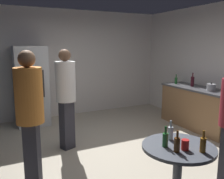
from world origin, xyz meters
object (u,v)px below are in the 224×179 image
object	(u,v)px
beer_bottle_green	(165,139)
person_in_white_shirt	(66,92)
plastic_cup_red	(185,145)
foreground_table	(178,155)
beer_bottle_amber	(203,144)
person_in_orange_shirt	(30,110)
refrigerator	(31,86)
beer_bottle_clear	(170,133)
beer_bottle_brown	(177,144)
wine_bottle_on_counter	(192,81)
kettle	(211,87)
beer_bottle_on_counter	(176,80)

from	to	relation	value
beer_bottle_green	person_in_white_shirt	world-z (taller)	person_in_white_shirt
plastic_cup_red	foreground_table	bearing A→B (deg)	83.66
foreground_table	beer_bottle_amber	world-z (taller)	beer_bottle_amber
person_in_white_shirt	person_in_orange_shirt	world-z (taller)	person_in_orange_shirt
refrigerator	plastic_cup_red	size ratio (longest dim) A/B	16.36
refrigerator	beer_bottle_clear	distance (m)	3.74
person_in_white_shirt	refrigerator	bearing A→B (deg)	170.15
beer_bottle_brown	plastic_cup_red	world-z (taller)	beer_bottle_brown
wine_bottle_on_counter	beer_bottle_amber	distance (m)	3.18
wine_bottle_on_counter	beer_bottle_green	xyz separation A→B (m)	(-2.40, -2.06, -0.20)
beer_bottle_amber	plastic_cup_red	bearing A→B (deg)	135.33
beer_bottle_amber	beer_bottle_brown	bearing A→B (deg)	152.63
person_in_white_shirt	person_in_orange_shirt	size ratio (longest dim) A/B	0.99
beer_bottle_amber	beer_bottle_clear	world-z (taller)	same
refrigerator	wine_bottle_on_counter	xyz separation A→B (m)	(3.24, -1.67, 0.12)
refrigerator	plastic_cup_red	bearing A→B (deg)	-75.90
beer_bottle_brown	kettle	bearing A→B (deg)	35.24
refrigerator	person_in_orange_shirt	world-z (taller)	refrigerator
foreground_table	kettle	bearing A→B (deg)	34.88
foreground_table	beer_bottle_brown	size ratio (longest dim) A/B	3.48
kettle	beer_bottle_clear	xyz separation A→B (m)	(-2.17, -1.35, -0.15)
kettle	person_in_orange_shirt	size ratio (longest dim) A/B	0.14
beer_bottle_on_counter	person_in_white_shirt	xyz separation A→B (m)	(-2.83, -0.46, 0.05)
beer_bottle_brown	beer_bottle_clear	size ratio (longest dim) A/B	1.00
foreground_table	wine_bottle_on_counter	bearing A→B (deg)	43.09
beer_bottle_green	kettle	bearing A→B (deg)	32.30
beer_bottle_amber	person_in_white_shirt	xyz separation A→B (m)	(-0.77, 2.34, 0.21)
refrigerator	person_in_orange_shirt	size ratio (longest dim) A/B	1.02
beer_bottle_clear	plastic_cup_red	xyz separation A→B (m)	(-0.05, -0.29, -0.03)
refrigerator	beer_bottle_green	xyz separation A→B (m)	(0.84, -3.73, -0.08)
beer_bottle_amber	beer_bottle_brown	world-z (taller)	same
plastic_cup_red	person_in_orange_shirt	world-z (taller)	person_in_orange_shirt
kettle	beer_bottle_brown	distance (m)	2.85
beer_bottle_amber	beer_bottle_clear	size ratio (longest dim) A/B	1.00
wine_bottle_on_counter	person_in_white_shirt	size ratio (longest dim) A/B	0.18
wine_bottle_on_counter	beer_bottle_brown	bearing A→B (deg)	-137.01
beer_bottle_amber	person_in_orange_shirt	distance (m)	2.04
beer_bottle_on_counter	beer_bottle_amber	xyz separation A→B (m)	(-2.07, -2.80, -0.17)
kettle	person_in_white_shirt	size ratio (longest dim) A/B	0.14
refrigerator	beer_bottle_green	bearing A→B (deg)	-77.30
person_in_orange_shirt	plastic_cup_red	bearing A→B (deg)	-19.65
beer_bottle_amber	plastic_cup_red	xyz separation A→B (m)	(-0.12, 0.12, -0.03)
kettle	person_in_white_shirt	distance (m)	2.91
beer_bottle_amber	beer_bottle_brown	size ratio (longest dim) A/B	1.00
beer_bottle_amber	beer_bottle_brown	distance (m)	0.27
beer_bottle_amber	kettle	bearing A→B (deg)	40.18
kettle	beer_bottle_clear	bearing A→B (deg)	-148.05
beer_bottle_on_counter	wine_bottle_on_counter	bearing A→B (deg)	-80.80
plastic_cup_red	beer_bottle_clear	bearing A→B (deg)	81.18
foreground_table	person_in_orange_shirt	distance (m)	1.83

